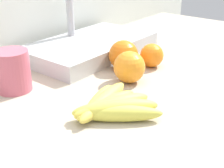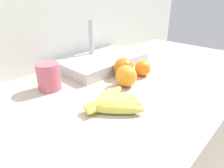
% 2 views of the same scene
% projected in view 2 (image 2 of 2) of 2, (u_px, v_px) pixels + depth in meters
% --- Properties ---
extents(wall_back, '(2.14, 0.06, 1.30)m').
position_uv_depth(wall_back, '(62.00, 104.00, 1.07)').
color(wall_back, silver).
rests_on(wall_back, ground).
extents(banana_bunch, '(0.20, 0.19, 0.04)m').
position_uv_depth(banana_bunch, '(109.00, 103.00, 0.60)').
color(banana_bunch, '#D6D04C').
rests_on(banana_bunch, counter).
extents(orange_far_right, '(0.08, 0.08, 0.08)m').
position_uv_depth(orange_far_right, '(126.00, 76.00, 0.74)').
color(orange_far_right, orange).
rests_on(orange_far_right, counter).
extents(orange_right, '(0.07, 0.07, 0.07)m').
position_uv_depth(orange_right, '(143.00, 68.00, 0.84)').
color(orange_right, orange).
rests_on(orange_right, counter).
extents(orange_front, '(0.08, 0.08, 0.08)m').
position_uv_depth(orange_front, '(124.00, 68.00, 0.82)').
color(orange_front, orange).
rests_on(orange_front, counter).
extents(sink_basin, '(0.42, 0.24, 0.21)m').
position_uv_depth(sink_basin, '(103.00, 61.00, 0.96)').
color(sink_basin, '#B7BABF').
rests_on(sink_basin, counter).
extents(mug, '(0.08, 0.08, 0.10)m').
position_uv_depth(mug, '(49.00, 76.00, 0.71)').
color(mug, '#BF5668').
rests_on(mug, counter).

